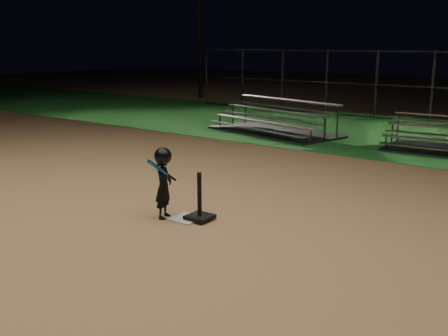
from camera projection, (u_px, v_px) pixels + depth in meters
ground at (186, 219)px, 8.41m from camera, size 80.00×80.00×0.00m
grass_strip at (400, 134)px, 16.19m from camera, size 60.00×8.00×0.01m
home_plate at (186, 219)px, 8.40m from camera, size 0.45×0.45×0.02m
batting_tee at (200, 211)px, 8.33m from camera, size 0.38×0.38×0.75m
child_batter at (164, 181)px, 8.35m from camera, size 0.42×0.62×1.15m
bleacher_left at (274, 126)px, 16.43m from camera, size 4.47×2.90×1.01m
backstop_fence at (432, 87)px, 18.24m from camera, size 20.08×0.08×2.50m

